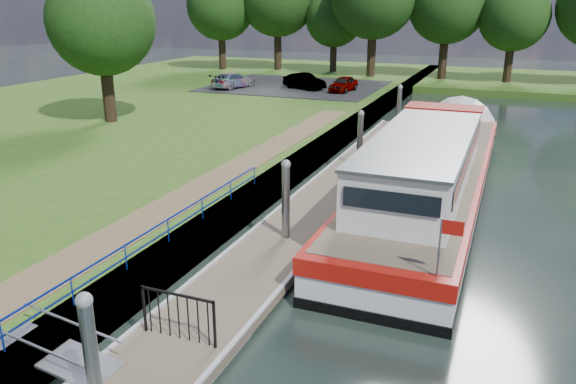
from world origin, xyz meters
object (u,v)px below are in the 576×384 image
at_px(car_b, 304,81).
at_px(car_c, 233,80).
at_px(pontoon, 329,199).
at_px(car_a, 343,84).
at_px(barge, 433,170).

height_order(car_b, car_c, car_b).
bearing_deg(pontoon, car_a, 105.25).
distance_m(car_a, car_b, 3.34).
bearing_deg(barge, car_b, 122.39).
bearing_deg(car_b, car_c, 129.74).
distance_m(barge, car_b, 24.84).
height_order(pontoon, barge, barge).
xyz_separation_m(pontoon, barge, (3.60, 2.47, 0.90)).
distance_m(pontoon, car_a, 24.26).
height_order(pontoon, car_c, car_c).
height_order(car_a, car_c, car_c).
distance_m(pontoon, car_c, 26.82).
relative_size(barge, car_c, 4.98).
xyz_separation_m(car_b, car_c, (-5.70, -1.53, -0.01)).
relative_size(car_b, car_c, 0.90).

